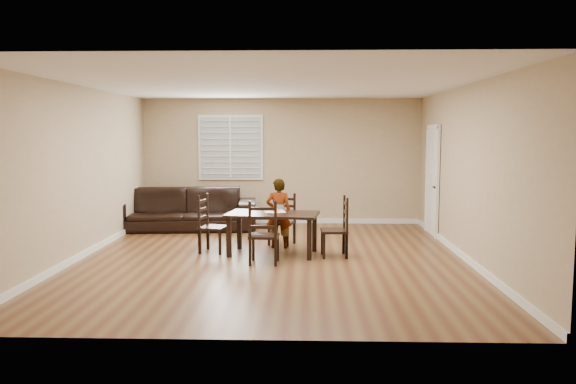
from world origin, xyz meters
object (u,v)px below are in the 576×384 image
object	(u,v)px
chair_near	(284,221)
chair_far	(263,236)
donut	(276,210)
chair_right	(341,229)
chair_left	(207,226)
dining_table	(273,218)
child	(279,213)
sofa	(185,209)

from	to	relation	value
chair_near	chair_far	world-z (taller)	chair_far
donut	chair_right	bearing A→B (deg)	-15.22
chair_left	donut	world-z (taller)	chair_left
chair_left	chair_far	bearing A→B (deg)	-121.91
dining_table	donut	bearing A→B (deg)	83.66
dining_table	chair_near	world-z (taller)	chair_near
chair_far	chair_right	size ratio (longest dim) A/B	1.01
child	sofa	distance (m)	2.69
chair_far	chair_near	bearing A→B (deg)	-95.82
dining_table	chair_right	xyz separation A→B (m)	(1.10, -0.13, -0.15)
chair_right	sofa	bearing A→B (deg)	-132.08
chair_right	chair_far	bearing A→B (deg)	-65.01
sofa	chair_right	bearing A→B (deg)	-44.04
dining_table	chair_right	distance (m)	1.12
chair_left	donut	bearing A→B (deg)	-79.07
child	sofa	size ratio (longest dim) A/B	0.42
chair_near	child	size ratio (longest dim) A/B	0.75
chair_right	sofa	distance (m)	3.89
chair_far	donut	xyz separation A→B (m)	(0.14, 0.93, 0.26)
sofa	donut	bearing A→B (deg)	-52.73
child	sofa	xyz separation A→B (m)	(-2.00, 1.79, -0.18)
chair_left	chair_right	xyz separation A→B (m)	(2.20, -0.29, 0.00)
dining_table	chair_near	size ratio (longest dim) A/B	1.71
chair_left	sofa	size ratio (longest dim) A/B	0.33
chair_near	donut	bearing A→B (deg)	-78.60
chair_near	sofa	distance (m)	2.51
dining_table	donut	size ratio (longest dim) A/B	13.84
chair_near	donut	size ratio (longest dim) A/B	8.08
chair_left	child	world-z (taller)	child
chair_right	donut	xyz separation A→B (m)	(-1.06, 0.29, 0.27)
chair_far	chair_right	bearing A→B (deg)	-149.38
chair_left	child	xyz separation A→B (m)	(1.17, 0.36, 0.17)
dining_table	chair_far	size ratio (longest dim) A/B	1.59
chair_right	sofa	world-z (taller)	chair_right
chair_right	donut	bearing A→B (deg)	-108.41
sofa	chair_left	bearing A→B (deg)	-74.05
chair_far	donut	distance (m)	0.97
chair_near	sofa	xyz separation A→B (m)	(-2.08, 1.41, 0.01)
chair_right	child	xyz separation A→B (m)	(-1.03, 0.65, 0.16)
dining_table	donut	distance (m)	0.20
child	donut	bearing A→B (deg)	89.41
chair_far	sofa	world-z (taller)	chair_far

